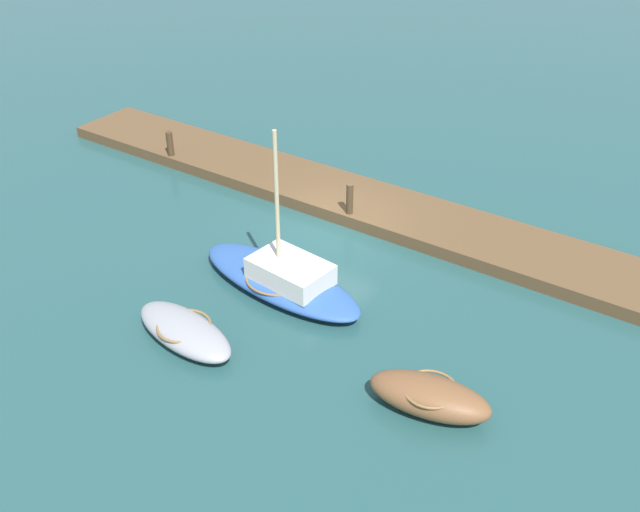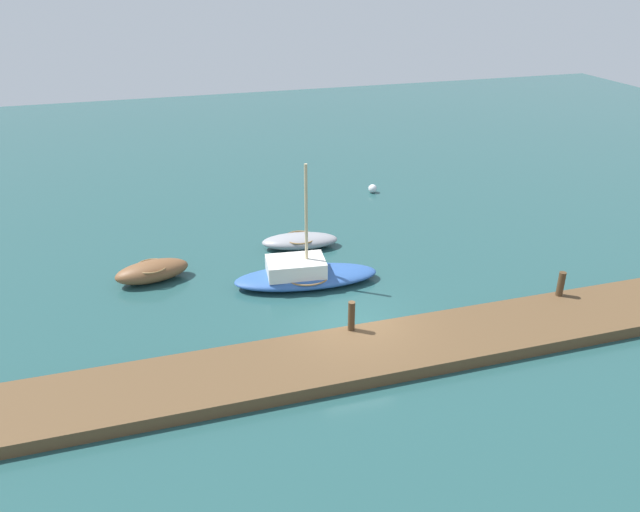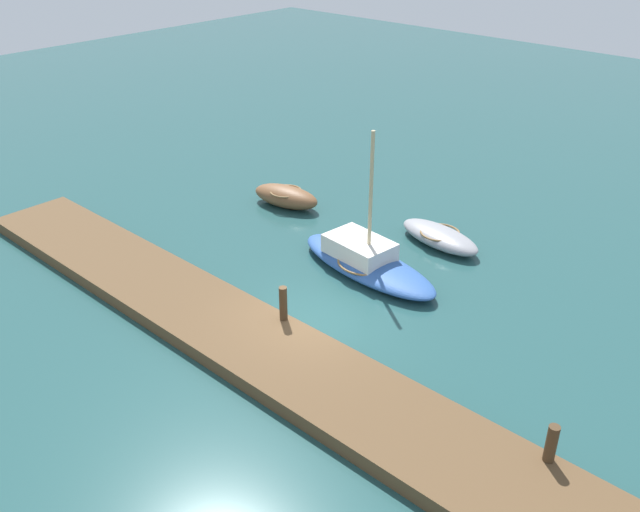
% 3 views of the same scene
% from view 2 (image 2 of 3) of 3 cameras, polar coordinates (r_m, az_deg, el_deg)
% --- Properties ---
extents(ground_plane, '(84.00, 84.00, 0.00)m').
position_cam_2_polar(ground_plane, '(21.54, 3.00, -6.68)').
color(ground_plane, '#234C4C').
extents(dock_platform, '(26.03, 2.87, 0.42)m').
position_cam_2_polar(dock_platform, '(19.96, 4.83, -8.96)').
color(dock_platform, brown).
rests_on(dock_platform, ground_plane).
extents(sailboat_blue, '(5.84, 2.55, 4.91)m').
position_cam_2_polar(sailboat_blue, '(24.10, -1.51, -1.69)').
color(sailboat_blue, '#2D569E').
rests_on(sailboat_blue, ground_plane).
extents(rowboat_grey, '(3.52, 1.85, 0.63)m').
position_cam_2_polar(rowboat_grey, '(27.17, -1.88, 1.42)').
color(rowboat_grey, '#939399').
rests_on(rowboat_grey, ground_plane).
extents(dinghy_brown, '(3.06, 1.74, 0.83)m').
position_cam_2_polar(dinghy_brown, '(25.21, -15.33, -1.36)').
color(dinghy_brown, brown).
rests_on(dinghy_brown, ground_plane).
extents(mooring_post_west, '(0.23, 0.23, 1.06)m').
position_cam_2_polar(mooring_post_west, '(20.39, 2.94, -5.59)').
color(mooring_post_west, '#47331E').
rests_on(mooring_post_west, dock_platform).
extents(mooring_post_mid_west, '(0.25, 0.25, 0.94)m').
position_cam_2_polar(mooring_post_mid_west, '(24.08, 21.47, -2.42)').
color(mooring_post_mid_west, '#47331E').
rests_on(mooring_post_mid_west, dock_platform).
extents(marker_buoy, '(0.46, 0.46, 0.46)m').
position_cam_2_polar(marker_buoy, '(33.89, 4.90, 6.26)').
color(marker_buoy, silver).
rests_on(marker_buoy, ground_plane).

